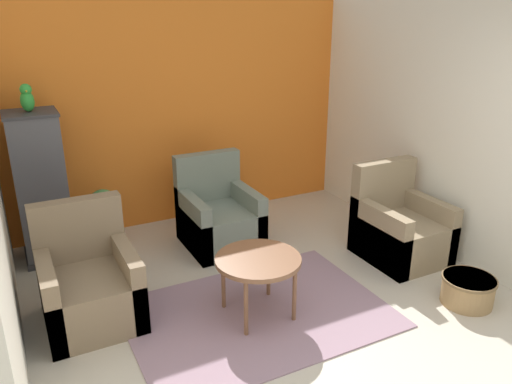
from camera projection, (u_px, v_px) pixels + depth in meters
name	position (u px, v px, depth m)	size (l,w,h in m)	color
wall_back_accent	(184.00, 113.00, 5.85)	(4.19, 0.06, 2.59)	orange
wall_right	(432.00, 126.00, 5.20)	(0.06, 3.64, 2.59)	silver
area_rug	(258.00, 313.00, 4.24)	(2.15, 1.52, 0.01)	gray
coffee_table	(258.00, 263.00, 4.08)	(0.71, 0.71, 0.54)	brown
armchair_left	(89.00, 286.00, 4.09)	(0.74, 0.81, 0.97)	#7A664C
armchair_right	(399.00, 230.00, 5.14)	(0.74, 0.81, 0.97)	#8E7A5B
armchair_middle	(219.00, 218.00, 5.42)	(0.74, 0.81, 0.97)	slate
birdcage	(41.00, 188.00, 4.97)	(0.50, 0.50, 1.53)	#353539
parrot	(27.00, 99.00, 4.66)	(0.12, 0.23, 0.27)	green
potted_plant	(104.00, 211.00, 5.30)	(0.32, 0.29, 0.66)	brown
wicker_basket	(468.00, 289.00, 4.36)	(0.46, 0.46, 0.25)	#A37F51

